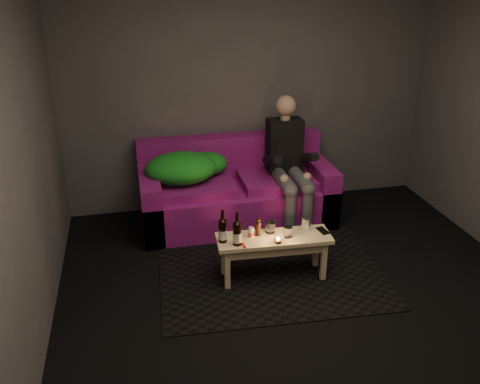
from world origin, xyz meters
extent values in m
plane|color=black|center=(0.00, 0.00, 0.00)|extent=(4.50, 4.50, 0.00)
plane|color=#4A4749|center=(0.00, 2.25, 1.30)|extent=(4.00, 0.00, 4.00)
plane|color=#4A4749|center=(-2.00, 0.00, 1.30)|extent=(0.00, 4.50, 4.50)
cube|color=black|center=(-0.17, 0.70, 0.00)|extent=(2.03, 1.53, 0.01)
cube|color=#82116E|center=(-0.26, 1.77, 0.21)|extent=(1.98, 0.89, 0.42)
cube|color=#82116E|center=(-0.26, 2.11, 0.63)|extent=(1.98, 0.22, 0.44)
cube|color=#82116E|center=(-1.15, 1.77, 0.31)|extent=(0.20, 0.89, 0.61)
cube|color=#82116E|center=(0.63, 1.77, 0.31)|extent=(0.20, 0.89, 0.61)
cube|color=#82116E|center=(-0.67, 1.72, 0.46)|extent=(0.74, 0.59, 0.10)
cube|color=#82116E|center=(0.16, 1.72, 0.46)|extent=(0.74, 0.59, 0.10)
ellipsoid|color=#167D1F|center=(-0.82, 1.77, 0.65)|extent=(0.71, 0.55, 0.30)
ellipsoid|color=#167D1F|center=(-0.54, 1.91, 0.62)|extent=(0.44, 0.36, 0.24)
ellipsoid|color=#167D1F|center=(-1.04, 1.89, 0.58)|extent=(0.32, 0.26, 0.16)
cube|color=black|center=(0.27, 1.82, 0.80)|extent=(0.36, 0.22, 0.54)
sphere|color=tan|center=(0.27, 1.82, 1.22)|extent=(0.21, 0.21, 0.21)
cylinder|color=#43454C|center=(0.18, 1.51, 0.52)|extent=(0.14, 0.49, 0.14)
cylinder|color=#43454C|center=(0.35, 1.51, 0.52)|extent=(0.14, 0.49, 0.14)
cylinder|color=#43454C|center=(0.18, 1.28, 0.25)|extent=(0.11, 0.11, 0.50)
cylinder|color=#43454C|center=(0.35, 1.28, 0.25)|extent=(0.11, 0.11, 0.50)
cube|color=black|center=(0.18, 1.22, 0.03)|extent=(0.09, 0.22, 0.06)
cube|color=black|center=(0.35, 1.22, 0.03)|extent=(0.09, 0.22, 0.06)
cube|color=#E0BF83|center=(-0.17, 0.65, 0.38)|extent=(1.00, 0.37, 0.04)
cube|color=#E0BF83|center=(-0.17, 0.65, 0.32)|extent=(0.87, 0.29, 0.09)
cube|color=#E0BF83|center=(-0.59, 0.56, 0.18)|extent=(0.05, 0.05, 0.37)
cube|color=#E0BF83|center=(-0.58, 0.78, 0.18)|extent=(0.05, 0.05, 0.37)
cube|color=#E0BF83|center=(0.24, 0.52, 0.18)|extent=(0.05, 0.05, 0.37)
cube|color=#E0BF83|center=(0.25, 0.74, 0.18)|extent=(0.05, 0.05, 0.37)
cylinder|color=black|center=(-0.61, 0.66, 0.50)|extent=(0.07, 0.07, 0.20)
cylinder|color=white|center=(-0.61, 0.66, 0.47)|extent=(0.07, 0.07, 0.08)
cone|color=black|center=(-0.61, 0.66, 0.61)|extent=(0.07, 0.07, 0.03)
cylinder|color=black|center=(-0.61, 0.66, 0.64)|extent=(0.03, 0.03, 0.09)
cylinder|color=black|center=(-0.50, 0.59, 0.50)|extent=(0.07, 0.07, 0.20)
cylinder|color=white|center=(-0.50, 0.59, 0.47)|extent=(0.07, 0.07, 0.08)
cone|color=black|center=(-0.50, 0.59, 0.61)|extent=(0.07, 0.07, 0.03)
cylinder|color=black|center=(-0.50, 0.59, 0.64)|extent=(0.03, 0.03, 0.09)
cylinder|color=silver|center=(-0.36, 0.68, 0.45)|extent=(0.05, 0.05, 0.09)
cylinder|color=black|center=(-0.30, 0.70, 0.46)|extent=(0.06, 0.06, 0.12)
cylinder|color=white|center=(-0.18, 0.73, 0.45)|extent=(0.09, 0.09, 0.10)
cylinder|color=white|center=(-0.17, 0.54, 0.42)|extent=(0.06, 0.06, 0.05)
sphere|color=orange|center=(-0.17, 0.54, 0.44)|extent=(0.02, 0.02, 0.02)
cylinder|color=white|center=(-0.06, 0.62, 0.45)|extent=(0.08, 0.08, 0.09)
cylinder|color=silver|center=(0.13, 0.71, 0.46)|extent=(0.09, 0.09, 0.11)
cube|color=black|center=(0.27, 0.65, 0.40)|extent=(0.09, 0.15, 0.01)
cube|color=red|center=(-0.46, 0.55, 0.41)|extent=(0.03, 0.07, 0.01)
camera|label=1|loc=(-1.27, -2.98, 2.51)|focal=38.00mm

